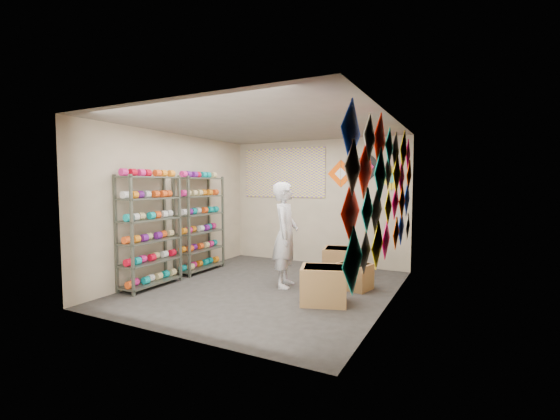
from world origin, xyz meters
The scene contains 12 objects.
ground centered at (0.00, 0.00, 0.00)m, with size 4.50×4.50×0.00m, color #272522.
room_walls centered at (0.00, 0.00, 1.64)m, with size 4.50×4.50×4.50m.
shelf_rack_front centered at (-1.78, -0.85, 0.95)m, with size 0.40×1.10×1.90m, color #4C5147.
shelf_rack_back centered at (-1.78, 0.45, 0.95)m, with size 0.40×1.10×1.90m, color #4C5147.
string_spools centered at (-1.78, -0.20, 1.05)m, with size 0.12×2.36×0.12m.
kite_wall_display centered at (1.98, -0.04, 1.67)m, with size 0.06×4.27×2.04m.
back_wall_kites centered at (1.03, 2.24, 2.00)m, with size 1.59×0.02×0.81m.
poster centered at (-0.80, 2.23, 2.00)m, with size 2.00×0.01×1.10m, color #714AA2.
shopkeeper centered at (0.24, 0.23, 0.89)m, with size 0.58×0.74×1.78m, color silver.
carton_a centered at (1.14, -0.33, 0.27)m, with size 0.65×0.54×0.54m, color #996F42.
carton_b centered at (1.33, 0.61, 0.21)m, with size 0.52×0.43×0.43m, color #996F42.
carton_c centered at (0.80, 1.38, 0.26)m, with size 0.55×0.60×0.53m, color #996F42.
Camera 1 is at (3.04, -5.41, 1.75)m, focal length 24.00 mm.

